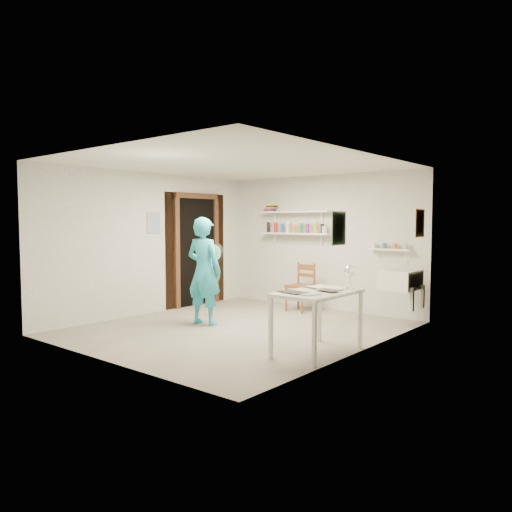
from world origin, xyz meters
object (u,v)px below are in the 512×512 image
Objects in this scene: wall_clock at (215,253)px; work_table at (317,322)px; wooden_chair at (300,286)px; belfast_sink at (401,280)px; man at (204,271)px; desk_lamp at (350,271)px.

wall_clock reaches higher than work_table.
wooden_chair is 2.78m from work_table.
belfast_sink is 0.68× the size of wooden_chair.
man is 1.85× the size of wooden_chair.
belfast_sink is 1.71m from desk_lamp.
man is 1.95m from wooden_chair.
wall_clock is 2.10× the size of desk_lamp.
work_table is at bearing 164.36° from man.
work_table is at bearing -47.21° from wooden_chair.
desk_lamp is (0.19, 0.45, 0.59)m from work_table.
wall_clock is 2.41m from desk_lamp.
desk_lamp is (1.92, -1.72, 0.52)m from wooden_chair.
wall_clock is 0.26× the size of work_table.
wall_clock reaches higher than belfast_sink.
man reaches higher than work_table.
man is (-2.36, -1.81, 0.12)m from belfast_sink.
wall_clock is 1.82m from wooden_chair.
work_table is (-0.11, -2.13, -0.33)m from belfast_sink.
belfast_sink is at bearing -149.95° from man.
wall_clock is (-2.33, -1.59, 0.39)m from belfast_sink.
man is at bearing -101.44° from wooden_chair.
man reaches higher than wall_clock.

